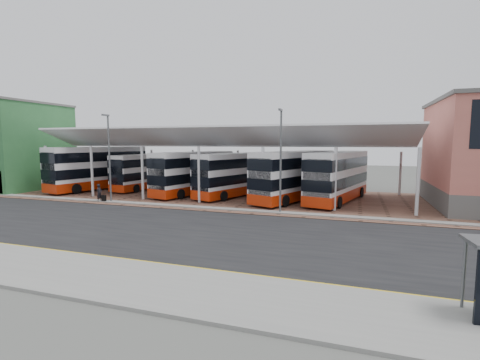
# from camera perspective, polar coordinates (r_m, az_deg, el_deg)

# --- Properties ---
(ground) EXTENTS (140.00, 140.00, 0.00)m
(ground) POSITION_cam_1_polar(r_m,az_deg,el_deg) (22.26, -1.92, -8.26)
(ground) COLOR #494A46
(road) EXTENTS (120.00, 14.00, 0.02)m
(road) POSITION_cam_1_polar(r_m,az_deg,el_deg) (21.36, -2.86, -8.87)
(road) COLOR black
(road) RESTS_ON ground
(forecourt) EXTENTS (72.00, 16.00, 0.06)m
(forecourt) POSITION_cam_1_polar(r_m,az_deg,el_deg) (34.11, 8.91, -3.21)
(forecourt) COLOR brown
(forecourt) RESTS_ON ground
(sidewalk) EXTENTS (120.00, 4.00, 0.14)m
(sidewalk) POSITION_cam_1_polar(r_m,az_deg,el_deg) (14.57, -14.85, -16.14)
(sidewalk) COLOR slate
(sidewalk) RESTS_ON ground
(north_kerb) EXTENTS (120.00, 0.80, 0.14)m
(north_kerb) POSITION_cam_1_polar(r_m,az_deg,el_deg) (28.00, 2.52, -5.12)
(north_kerb) COLOR slate
(north_kerb) RESTS_ON ground
(yellow_line_near) EXTENTS (120.00, 0.12, 0.01)m
(yellow_line_near) POSITION_cam_1_polar(r_m,az_deg,el_deg) (16.17, -10.85, -13.92)
(yellow_line_near) COLOR gold
(yellow_line_near) RESTS_ON road
(yellow_line_far) EXTENTS (120.00, 0.12, 0.01)m
(yellow_line_far) POSITION_cam_1_polar(r_m,az_deg,el_deg) (16.42, -10.32, -13.60)
(yellow_line_far) COLOR gold
(yellow_line_far) RESTS_ON road
(canopy) EXTENTS (37.00, 11.63, 7.07)m
(canopy) POSITION_cam_1_polar(r_m,az_deg,el_deg) (36.72, -3.17, 6.55)
(canopy) COLOR silver
(canopy) RESTS_ON ground
(shop_green) EXTENTS (6.40, 10.20, 10.22)m
(shop_green) POSITION_cam_1_polar(r_m,az_deg,el_deg) (48.78, -31.94, 4.74)
(shop_green) COLOR #32703A
(shop_green) RESTS_ON ground
(lamp_west) EXTENTS (0.16, 0.90, 8.07)m
(lamp_west) POSITION_cam_1_polar(r_m,az_deg,el_deg) (34.14, -20.68, 3.78)
(lamp_west) COLOR #535659
(lamp_west) RESTS_ON ground
(lamp_east) EXTENTS (0.16, 0.90, 8.07)m
(lamp_east) POSITION_cam_1_polar(r_m,az_deg,el_deg) (27.07, 6.68, 3.62)
(lamp_east) COLOR #535659
(lamp_east) RESTS_ON ground
(bus_0) EXTENTS (5.54, 12.37, 4.97)m
(bus_0) POSITION_cam_1_polar(r_m,az_deg,el_deg) (44.13, -22.18, 1.80)
(bus_0) COLOR silver
(bus_0) RESTS_ON forecourt
(bus_1) EXTENTS (3.69, 10.18, 4.10)m
(bus_1) POSITION_cam_1_polar(r_m,az_deg,el_deg) (42.73, -14.95, 1.34)
(bus_1) COLOR silver
(bus_1) RESTS_ON forecourt
(bus_2) EXTENTS (5.24, 11.17, 4.49)m
(bus_2) POSITION_cam_1_polar(r_m,az_deg,el_deg) (37.39, -7.55, 1.12)
(bus_2) COLOR silver
(bus_2) RESTS_ON forecourt
(bus_3) EXTENTS (5.96, 10.87, 4.40)m
(bus_3) POSITION_cam_1_polar(r_m,az_deg,el_deg) (35.79, -0.63, 0.88)
(bus_3) COLOR silver
(bus_3) RESTS_ON forecourt
(bus_4) EXTENTS (6.52, 11.46, 4.65)m
(bus_4) POSITION_cam_1_polar(r_m,az_deg,el_deg) (33.47, 8.89, 0.66)
(bus_4) COLOR silver
(bus_4) RESTS_ON forecourt
(bus_5) EXTENTS (5.37, 11.50, 4.62)m
(bus_5) POSITION_cam_1_polar(r_m,az_deg,el_deg) (33.73, 15.78, 0.51)
(bus_5) COLOR silver
(bus_5) RESTS_ON forecourt
(pedestrian) EXTENTS (0.41, 0.61, 1.64)m
(pedestrian) POSITION_cam_1_polar(r_m,az_deg,el_deg) (34.89, -22.08, -1.96)
(pedestrian) COLOR black
(pedestrian) RESTS_ON forecourt
(suitcase) EXTENTS (0.38, 0.27, 0.65)m
(suitcase) POSITION_cam_1_polar(r_m,az_deg,el_deg) (34.66, -21.45, -2.83)
(suitcase) COLOR black
(suitcase) RESTS_ON forecourt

